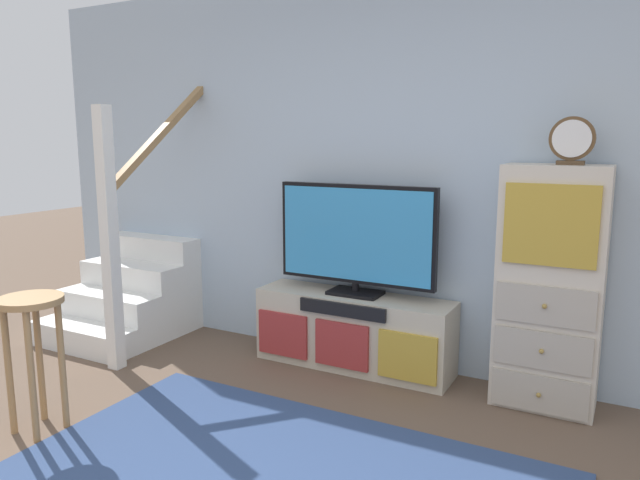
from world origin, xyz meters
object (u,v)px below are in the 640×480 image
(desk_clock, at_px, (572,141))
(bar_stool_near, at_px, (33,333))
(television, at_px, (356,237))
(side_cabinet, at_px, (550,289))
(media_console, at_px, (353,331))

(desk_clock, relative_size, bar_stool_near, 0.35)
(television, xyz_separation_m, bar_stool_near, (-1.13, -1.66, -0.37))
(side_cabinet, bearing_deg, desk_clock, -13.13)
(side_cabinet, bearing_deg, bar_stool_near, -145.40)
(bar_stool_near, bearing_deg, desk_clock, 33.65)
(media_console, bearing_deg, desk_clock, -0.21)
(side_cabinet, xyz_separation_m, desk_clock, (0.06, -0.01, 0.85))
(media_console, xyz_separation_m, side_cabinet, (1.26, 0.01, 0.46))
(bar_stool_near, bearing_deg, media_console, 55.35)
(side_cabinet, height_order, desk_clock, desk_clock)
(television, bearing_deg, desk_clock, -1.24)
(television, relative_size, desk_clock, 4.28)
(media_console, xyz_separation_m, television, (-0.00, 0.02, 0.66))
(media_console, relative_size, television, 1.22)
(media_console, height_order, bar_stool_near, bar_stool_near)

